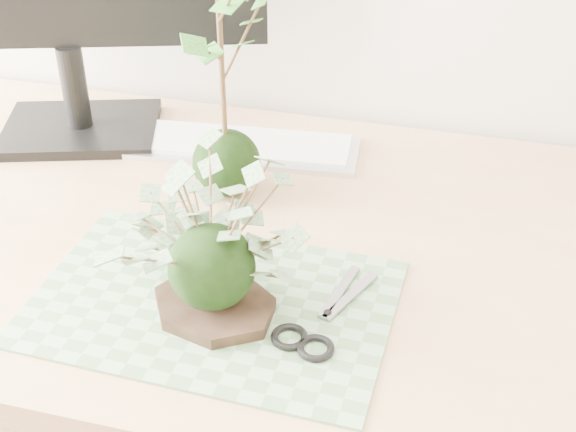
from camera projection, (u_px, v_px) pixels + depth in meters
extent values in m
cube|color=tan|center=(249.00, 245.00, 1.07)|extent=(1.60, 0.70, 0.04)
cube|color=#547B4E|center=(213.00, 303.00, 0.94)|extent=(0.43, 0.29, 0.00)
cylinder|color=black|center=(214.00, 306.00, 0.92)|extent=(0.19, 0.19, 0.01)
sphere|color=black|center=(212.00, 267.00, 0.89)|extent=(0.10, 0.10, 0.10)
sphere|color=black|center=(226.00, 163.00, 1.12)|extent=(0.10, 0.10, 0.10)
cylinder|color=#4B331D|center=(222.00, 71.00, 1.04)|extent=(0.01, 0.01, 0.23)
cube|color=silver|center=(229.00, 146.00, 1.25)|extent=(0.41, 0.16, 0.01)
cube|color=silver|center=(229.00, 142.00, 1.24)|extent=(0.38, 0.13, 0.01)
cube|color=black|center=(81.00, 129.00, 1.29)|extent=(0.28, 0.24, 0.02)
cylinder|color=black|center=(74.00, 87.00, 1.24)|extent=(0.04, 0.04, 0.13)
cube|color=gray|center=(327.00, 291.00, 0.95)|extent=(0.03, 0.10, 0.00)
cube|color=gray|center=(339.00, 293.00, 0.95)|extent=(0.05, 0.10, 0.00)
torus|color=black|center=(299.00, 343.00, 0.88)|extent=(0.05, 0.05, 0.01)
torus|color=black|center=(329.00, 348.00, 0.87)|extent=(0.05, 0.05, 0.01)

